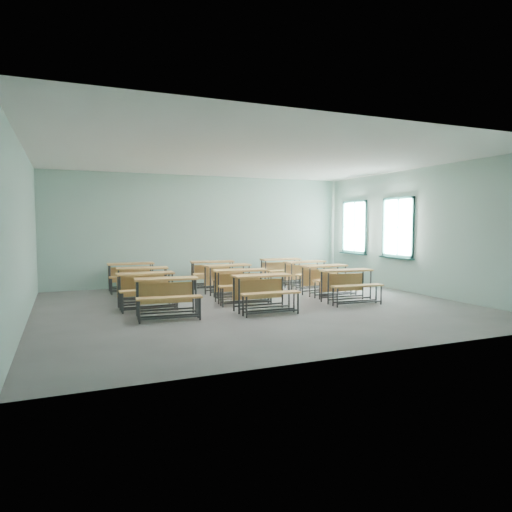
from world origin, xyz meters
The scene contains 13 objects.
room centered at (0.08, 0.03, 1.60)m, with size 9.04×8.04×3.24m.
desk_unit_r0c0 centered at (-2.05, -0.44, 0.50)m, with size 1.26×0.90×0.75m.
desk_unit_r0c1 centered at (-0.13, -0.66, 0.50)m, with size 1.21×0.82×0.75m.
desk_unit_r0c2 centered at (2.08, -0.42, 0.50)m, with size 1.24×0.87×0.75m.
desk_unit_r1c0 centered at (-2.26, 0.68, 0.50)m, with size 1.20×0.81×0.75m.
desk_unit_r1c1 centered at (-0.15, 0.53, 0.50)m, with size 1.27×0.91×0.75m.
desk_unit_r1c2 centered at (2.21, 0.71, 0.50)m, with size 1.26×0.90×0.75m.
desk_unit_r2c0 centered at (-2.14, 1.90, 0.50)m, with size 1.27×0.92×0.75m.
desk_unit_r2c1 centered at (0.00, 1.79, 0.50)m, with size 1.28×0.94×0.75m.
desk_unit_r2c2 centered at (2.37, 2.02, 0.50)m, with size 1.27×0.92×0.75m.
desk_unit_r3c0 centered at (-2.21, 3.29, 0.50)m, with size 1.20×0.81×0.75m.
desk_unit_r3c1 centered at (-0.03, 3.07, 0.50)m, with size 1.29×0.95×0.75m.
desk_unit_r3c2 centered at (2.14, 3.12, 0.50)m, with size 1.22×0.84×0.75m.
Camera 1 is at (-3.84, -9.05, 1.78)m, focal length 32.00 mm.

